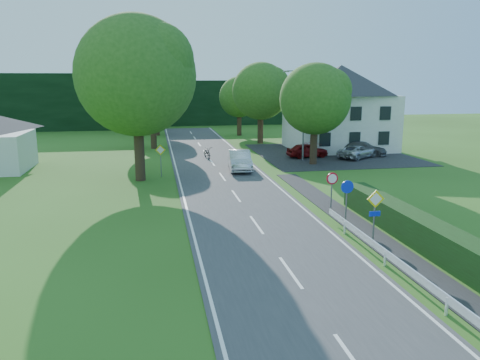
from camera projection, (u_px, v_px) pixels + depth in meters
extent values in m
cube|color=#3C3C3F|center=(231.00, 189.00, 31.18)|extent=(7.00, 80.00, 0.04)
cube|color=black|center=(477.00, 312.00, 14.74)|extent=(1.50, 44.00, 0.04)
cube|color=black|center=(330.00, 154.00, 45.79)|extent=(14.00, 16.00, 0.04)
cube|color=white|center=(182.00, 191.00, 30.60)|extent=(0.12, 80.00, 0.01)
cube|color=white|center=(278.00, 187.00, 31.75)|extent=(0.12, 80.00, 0.01)
cube|color=black|center=(234.00, 102.00, 76.08)|extent=(30.00, 5.00, 7.00)
cube|color=white|center=(339.00, 122.00, 48.44)|extent=(10.00, 8.00, 5.60)
pyramid|color=#28282D|center=(341.00, 80.00, 47.53)|extent=(10.60, 8.40, 3.00)
cylinder|color=slate|center=(304.00, 116.00, 41.40)|extent=(0.16, 0.16, 8.00)
cylinder|color=slate|center=(296.00, 71.00, 40.43)|extent=(1.70, 0.10, 0.10)
cube|color=slate|center=(286.00, 71.00, 40.28)|extent=(0.50, 0.18, 0.12)
cylinder|color=slate|center=(374.00, 221.00, 20.15)|extent=(0.07, 0.07, 2.40)
cube|color=yellow|center=(376.00, 199.00, 19.91)|extent=(0.78, 0.04, 0.78)
cube|color=white|center=(376.00, 199.00, 19.91)|extent=(0.57, 0.05, 0.57)
cube|color=#0E2CD2|center=(375.00, 214.00, 20.05)|extent=(0.50, 0.04, 0.22)
cylinder|color=slate|center=(346.00, 205.00, 23.06)|extent=(0.07, 0.07, 2.20)
cylinder|color=#0E2CD2|center=(347.00, 187.00, 22.83)|extent=(0.64, 0.04, 0.64)
cylinder|color=slate|center=(331.00, 196.00, 24.98)|extent=(0.07, 0.07, 2.20)
cylinder|color=red|center=(332.00, 178.00, 24.75)|extent=(0.64, 0.04, 0.64)
cylinder|color=white|center=(332.00, 179.00, 24.73)|extent=(0.48, 0.04, 0.48)
cylinder|color=slate|center=(161.00, 162.00, 34.97)|extent=(0.07, 0.07, 2.20)
cube|color=yellow|center=(160.00, 150.00, 34.74)|extent=(0.78, 0.04, 0.78)
cube|color=white|center=(160.00, 150.00, 34.74)|extent=(0.57, 0.05, 0.57)
imported|color=silver|center=(240.00, 160.00, 37.51)|extent=(2.09, 4.92, 1.58)
imported|color=black|center=(207.00, 152.00, 43.16)|extent=(0.99, 2.11, 1.07)
imported|color=maroon|center=(307.00, 150.00, 43.66)|extent=(4.00, 1.98, 1.31)
imported|color=#B2B2B7|center=(309.00, 142.00, 49.34)|extent=(4.28, 2.02, 1.36)
imported|color=#55555A|center=(363.00, 148.00, 44.93)|extent=(4.72, 3.94, 1.29)
imported|color=silver|center=(357.00, 152.00, 43.20)|extent=(4.70, 4.12, 1.20)
imported|color=red|center=(311.00, 151.00, 41.68)|extent=(2.53, 2.54, 1.74)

